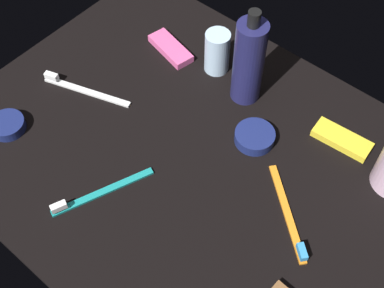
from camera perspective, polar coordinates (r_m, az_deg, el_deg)
The scene contains 10 objects.
ground_plane at distance 91.56cm, azimuth 0.00°, elevation -1.30°, with size 84.00×64.00×1.20cm, color black.
lotion_bottle at distance 93.39cm, azimuth 6.24°, elevation 8.99°, with size 5.56×5.56×20.04cm.
deodorant_stick at distance 100.95cm, azimuth 2.77°, elevation 10.05°, with size 4.83×4.83×8.83cm, color silver.
toothbrush_orange at distance 85.49cm, azimuth 10.62°, elevation -7.91°, with size 14.61×12.43×2.10cm.
toothbrush_teal at distance 87.58cm, azimuth -10.43°, elevation -5.35°, with size 7.91×17.12×2.10cm.
toothbrush_white at distance 101.75cm, azimuth -12.02°, elevation 5.97°, with size 17.47×6.78×2.10cm.
snack_bar_pink at distance 106.83cm, azimuth -2.36°, elevation 10.43°, with size 10.40×4.00×1.50cm, color #E55999.
snack_bar_yellow at distance 95.68cm, azimuth 16.11°, elevation 0.49°, with size 10.40×4.00×1.50cm, color yellow.
cream_tin_left at distance 92.58cm, azimuth 6.88°, elevation 0.79°, with size 7.18×7.18×2.05cm, color navy.
cream_tin_right at distance 99.28cm, azimuth -19.57°, elevation 1.96°, with size 6.32×6.32×1.91cm, color navy.
Camera 1 is at (-32.91, 39.01, 75.41)cm, focal length 48.63 mm.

